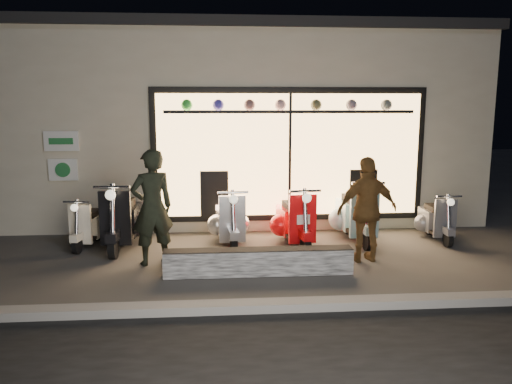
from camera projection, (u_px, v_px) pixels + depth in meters
ground at (257, 261)px, 8.18m from camera, size 40.00×40.00×0.00m
kerb at (270, 306)px, 6.20m from camera, size 40.00×0.25×0.12m
shop_building at (242, 122)px, 12.71m from camera, size 10.20×6.23×4.20m
graffiti_barrier at (259, 262)px, 7.50m from camera, size 2.83×0.28×0.40m
scooter_silver at (229, 221)px, 9.24m from camera, size 0.53×1.45×1.04m
scooter_red at (294, 220)px, 9.18m from camera, size 0.58×1.51×1.07m
scooter_black at (123, 220)px, 9.06m from camera, size 0.54×1.63×1.17m
scooter_cream at (91, 225)px, 9.15m from camera, size 0.51×1.24×0.88m
scooter_blue at (354, 214)px, 9.54m from camera, size 0.52×1.61×1.16m
scooter_grey at (435, 220)px, 9.57m from camera, size 0.43×1.25×0.89m
man at (152, 207)px, 7.90m from camera, size 0.80×0.68×1.86m
woman at (367, 210)px, 8.06m from camera, size 1.05×0.54×1.72m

